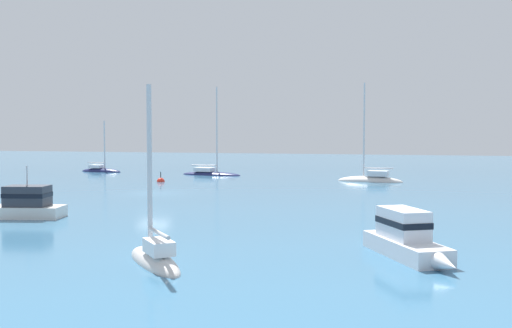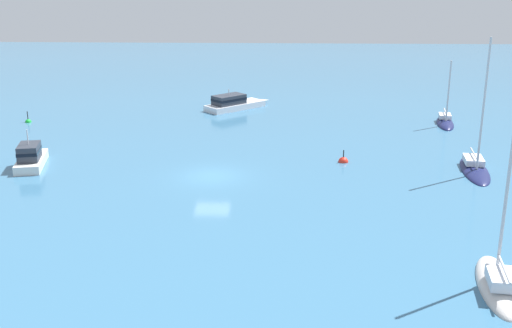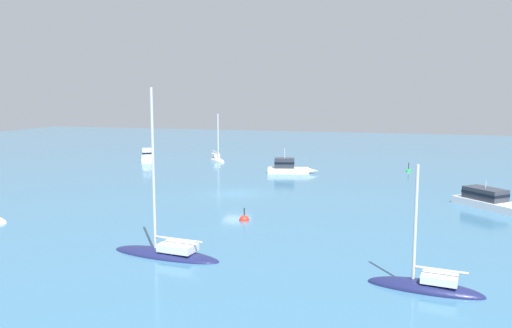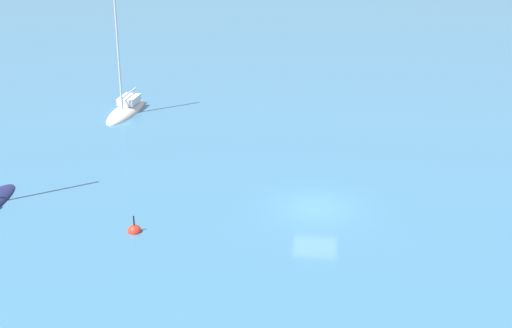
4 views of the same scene
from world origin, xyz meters
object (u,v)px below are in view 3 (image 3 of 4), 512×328
object	(u,v)px
cabin_cruiser	(147,156)
channel_buoy	(408,171)
cabin_cruiser_1	(491,200)
mooring_buoy	(244,220)
powerboat	(288,167)
ketch_1	(167,253)
sailboat	(217,159)
sloop	(426,287)

from	to	relation	value
cabin_cruiser	channel_buoy	xyz separation A→B (m)	(-0.59, 34.41, -0.72)
cabin_cruiser_1	mooring_buoy	bearing A→B (deg)	-105.09
powerboat	cabin_cruiser	size ratio (longest dim) A/B	1.09
powerboat	mooring_buoy	xyz separation A→B (m)	(23.18, 1.92, -0.71)
mooring_buoy	cabin_cruiser_1	bearing A→B (deg)	117.97
ketch_1	channel_buoy	size ratio (longest dim) A/B	7.53
sailboat	mooring_buoy	size ratio (longest dim) A/B	5.32
powerboat	mooring_buoy	bearing A→B (deg)	-97.17
ketch_1	sailboat	world-z (taller)	ketch_1
cabin_cruiser_1	channel_buoy	world-z (taller)	cabin_cruiser_1
sloop	cabin_cruiser_1	world-z (taller)	sloop
powerboat	mooring_buoy	size ratio (longest dim) A/B	4.61
channel_buoy	mooring_buoy	world-z (taller)	channel_buoy
powerboat	cabin_cruiser_1	distance (m)	24.20
cabin_cruiser_1	sailboat	world-z (taller)	sailboat
powerboat	sailboat	world-z (taller)	sailboat
ketch_1	cabin_cruiser	bearing A→B (deg)	-53.55
cabin_cruiser	sloop	world-z (taller)	sloop
sailboat	mooring_buoy	bearing A→B (deg)	-17.57
cabin_cruiser_1	sloop	bearing A→B (deg)	-58.64
ketch_1	sailboat	distance (m)	42.74
cabin_cruiser	mooring_buoy	bearing A→B (deg)	-169.25
powerboat	channel_buoy	distance (m)	14.66
cabin_cruiser	sailboat	distance (m)	9.55
cabin_cruiser	powerboat	bearing A→B (deg)	-131.54
ketch_1	sailboat	xyz separation A→B (m)	(-40.98, -12.13, 0.03)
cabin_cruiser	sailboat	bearing A→B (deg)	-96.32
sloop	sailboat	xyz separation A→B (m)	(-42.35, -26.37, 0.08)
cabin_cruiser_1	powerboat	bearing A→B (deg)	-167.14
powerboat	cabin_cruiser_1	size ratio (longest dim) A/B	0.89
ketch_1	cabin_cruiser_1	xyz separation A→B (m)	(-18.93, 19.90, 0.47)
powerboat	sailboat	size ratio (longest dim) A/B	0.87
powerboat	cabin_cruiser	world-z (taller)	powerboat
mooring_buoy	ketch_1	bearing A→B (deg)	-10.84
sloop	ketch_1	world-z (taller)	ketch_1
sloop	sailboat	size ratio (longest dim) A/B	0.92
powerboat	channel_buoy	xyz separation A→B (m)	(-5.51, 13.57, -0.70)
powerboat	cabin_cruiser	xyz separation A→B (m)	(-4.92, -20.84, 0.02)
ketch_1	mooring_buoy	world-z (taller)	ketch_1
ketch_1	cabin_cruiser_1	size ratio (longest dim) A/B	1.46
powerboat	sloop	distance (m)	36.80
sloop	cabin_cruiser	bearing A→B (deg)	-39.04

